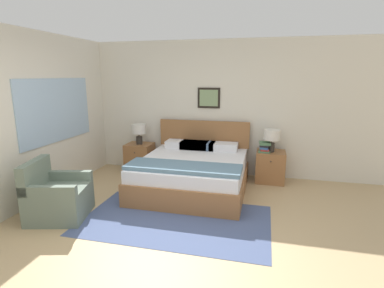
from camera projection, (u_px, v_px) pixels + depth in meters
ground_plane at (158, 243)px, 3.53m from camera, size 16.00×16.00×0.00m
wall_back at (206, 108)px, 5.90m from camera, size 6.86×0.09×2.60m
wall_left at (59, 113)px, 5.08m from camera, size 0.08×5.18×2.60m
area_rug_main at (176, 220)px, 4.09m from camera, size 2.53×1.49×0.01m
bed at (193, 172)px, 5.15m from camera, size 1.78×1.94×1.07m
armchair at (57, 198)px, 4.13m from camera, size 0.88×0.87×0.81m
nightstand_near_window at (140, 158)px, 6.14m from camera, size 0.52×0.48×0.58m
nightstand_by_door at (270, 166)px, 5.53m from camera, size 0.52×0.48×0.58m
table_lamp_near_window at (139, 130)px, 5.98m from camera, size 0.29×0.29×0.41m
table_lamp_by_door at (272, 137)px, 5.38m from camera, size 0.29×0.29×0.41m
book_thick_bottom at (265, 151)px, 5.45m from camera, size 0.22×0.29×0.02m
book_hardcover_middle at (265, 149)px, 5.44m from camera, size 0.16×0.22×0.03m
book_novel_upper at (265, 148)px, 5.44m from camera, size 0.17×0.25×0.04m
book_slim_near_top at (265, 146)px, 5.43m from camera, size 0.19×0.24×0.04m
book_paperback_top at (265, 143)px, 5.42m from camera, size 0.21×0.23×0.04m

